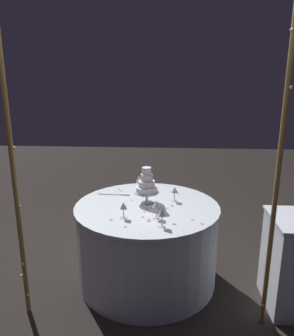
{
  "coord_description": "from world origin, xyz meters",
  "views": [
    {
      "loc": [
        -0.18,
        2.71,
        1.83
      ],
      "look_at": [
        0.0,
        0.0,
        1.08
      ],
      "focal_mm": 35.11,
      "sensor_mm": 36.0,
      "label": 1
    }
  ],
  "objects": [
    {
      "name": "wine_glass_2",
      "position": [
        0.17,
        0.28,
        0.83
      ],
      "size": [
        0.06,
        0.06,
        0.13
      ],
      "color": "silver",
      "rests_on": "main_table"
    },
    {
      "name": "rose_petal_19",
      "position": [
        0.06,
        -0.21,
        0.74
      ],
      "size": [
        0.03,
        0.04,
        0.0
      ],
      "primitive_type": "ellipsoid",
      "rotation": [
        0.0,
        0.0,
        4.67
      ],
      "color": "#EA6B84",
      "rests_on": "main_table"
    },
    {
      "name": "wine_glass_1",
      "position": [
        -0.09,
        0.26,
        0.85
      ],
      "size": [
        0.07,
        0.07,
        0.14
      ],
      "color": "silver",
      "rests_on": "main_table"
    },
    {
      "name": "tiered_cake",
      "position": [
        0.01,
        -0.06,
        0.91
      ],
      "size": [
        0.22,
        0.22,
        0.33
      ],
      "color": "silver",
      "rests_on": "main_table"
    },
    {
      "name": "rose_petal_6",
      "position": [
        -0.18,
        0.05,
        0.74
      ],
      "size": [
        0.03,
        0.03,
        0.0
      ],
      "primitive_type": "ellipsoid",
      "rotation": [
        0.0,
        0.0,
        0.4
      ],
      "color": "#EA6B84",
      "rests_on": "main_table"
    },
    {
      "name": "rose_petal_15",
      "position": [
        -0.45,
        0.36,
        0.74
      ],
      "size": [
        0.04,
        0.03,
        0.0
      ],
      "primitive_type": "ellipsoid",
      "rotation": [
        0.0,
        0.0,
        2.47
      ],
      "color": "#EA6B84",
      "rests_on": "main_table"
    },
    {
      "name": "rose_petal_9",
      "position": [
        -0.03,
        0.3,
        0.74
      ],
      "size": [
        0.02,
        0.03,
        0.0
      ],
      "primitive_type": "ellipsoid",
      "rotation": [
        0.0,
        0.0,
        4.74
      ],
      "color": "#EA6B84",
      "rests_on": "main_table"
    },
    {
      "name": "wine_glass_3",
      "position": [
        0.1,
        -0.34,
        0.87
      ],
      "size": [
        0.06,
        0.06,
        0.17
      ],
      "color": "silver",
      "rests_on": "main_table"
    },
    {
      "name": "rose_petal_4",
      "position": [
        -0.01,
        0.1,
        0.74
      ],
      "size": [
        0.04,
        0.04,
        0.0
      ],
      "primitive_type": "ellipsoid",
      "rotation": [
        0.0,
        0.0,
        0.93
      ],
      "color": "#EA6B84",
      "rests_on": "main_table"
    },
    {
      "name": "rose_petal_12",
      "position": [
        0.28,
        -0.36,
        0.74
      ],
      "size": [
        0.03,
        0.02,
        0.0
      ],
      "primitive_type": "ellipsoid",
      "rotation": [
        0.0,
        0.0,
        0.15
      ],
      "color": "#EA6B84",
      "rests_on": "main_table"
    },
    {
      "name": "rose_petal_17",
      "position": [
        -0.28,
        -0.32,
        0.74
      ],
      "size": [
        0.03,
        0.02,
        0.0
      ],
      "primitive_type": "ellipsoid",
      "rotation": [
        0.0,
        0.0,
        3.19
      ],
      "color": "#EA6B84",
      "rests_on": "main_table"
    },
    {
      "name": "rose_petal_5",
      "position": [
        0.31,
        -0.41,
        0.74
      ],
      "size": [
        0.03,
        0.03,
        0.0
      ],
      "primitive_type": "ellipsoid",
      "rotation": [
        0.0,
        0.0,
        2.48
      ],
      "color": "#EA6B84",
      "rests_on": "main_table"
    },
    {
      "name": "wine_glass_4",
      "position": [
        -0.14,
        0.42,
        0.85
      ],
      "size": [
        0.06,
        0.06,
        0.16
      ],
      "color": "silver",
      "rests_on": "main_table"
    },
    {
      "name": "rose_petal_14",
      "position": [
        -0.04,
        0.33,
        0.74
      ],
      "size": [
        0.04,
        0.04,
        0.0
      ],
      "primitive_type": "ellipsoid",
      "rotation": [
        0.0,
        0.0,
        0.46
      ],
      "color": "#EA6B84",
      "rests_on": "main_table"
    },
    {
      "name": "rose_petal_0",
      "position": [
        0.06,
        -0.53,
        0.74
      ],
      "size": [
        0.03,
        0.03,
        0.0
      ],
      "primitive_type": "ellipsoid",
      "rotation": [
        0.0,
        0.0,
        0.63
      ],
      "color": "#EA6B84",
      "rests_on": "main_table"
    },
    {
      "name": "cake_knife",
      "position": [
        0.31,
        -0.25,
        0.74
      ],
      "size": [
        0.3,
        0.03,
        0.01
      ],
      "color": "silver",
      "rests_on": "main_table"
    },
    {
      "name": "rose_petal_3",
      "position": [
        -0.12,
        0.09,
        0.74
      ],
      "size": [
        0.03,
        0.04,
        0.0
      ],
      "primitive_type": "ellipsoid",
      "rotation": [
        0.0,
        0.0,
        4.42
      ],
      "color": "#EA6B84",
      "rests_on": "main_table"
    },
    {
      "name": "main_table",
      "position": [
        0.0,
        0.0,
        0.37
      ],
      "size": [
        1.28,
        1.28,
        0.74
      ],
      "color": "silver",
      "rests_on": "ground"
    },
    {
      "name": "rose_petal_2",
      "position": [
        0.02,
        0.26,
        0.74
      ],
      "size": [
        0.03,
        0.03,
        0.0
      ],
      "primitive_type": "ellipsoid",
      "rotation": [
        0.0,
        0.0,
        4.09
      ],
      "color": "#EA6B84",
      "rests_on": "main_table"
    },
    {
      "name": "ground_plane",
      "position": [
        0.0,
        0.0,
        0.0
      ],
      "size": [
        12.0,
        12.0,
        0.0
      ],
      "primitive_type": "plane",
      "color": "black"
    },
    {
      "name": "decorative_arch",
      "position": [
        -0.0,
        0.52,
        1.49
      ],
      "size": [
        1.91,
        0.06,
        2.35
      ],
      "color": "olive",
      "rests_on": "ground"
    },
    {
      "name": "rose_petal_10",
      "position": [
        -0.38,
        0.29,
        0.74
      ],
      "size": [
        0.03,
        0.02,
        0.0
      ],
      "primitive_type": "ellipsoid",
      "rotation": [
        0.0,
        0.0,
        3.1
      ],
      "color": "#EA6B84",
      "rests_on": "main_table"
    },
    {
      "name": "rose_petal_13",
      "position": [
        0.01,
        0.14,
        0.74
      ],
      "size": [
        0.02,
        0.03,
        0.0
      ],
      "primitive_type": "ellipsoid",
      "rotation": [
        0.0,
        0.0,
        1.37
      ],
      "color": "#EA6B84",
      "rests_on": "main_table"
    },
    {
      "name": "rose_petal_11",
      "position": [
        0.26,
        0.33,
        0.74
      ],
      "size": [
        0.04,
        0.04,
        0.0
      ],
      "primitive_type": "ellipsoid",
      "rotation": [
        0.0,
        0.0,
        0.77
      ],
      "color": "#EA6B84",
      "rests_on": "main_table"
    },
    {
      "name": "rose_petal_18",
      "position": [
        -0.24,
        0.37,
        0.74
      ],
      "size": [
        0.04,
        0.03,
        0.0
      ],
      "primitive_type": "ellipsoid",
      "rotation": [
        0.0,
        0.0,
        0.09
      ],
      "color": "#EA6B84",
      "rests_on": "main_table"
    },
    {
      "name": "rose_petal_1",
      "position": [
        0.14,
        0.45,
        0.74
      ],
      "size": [
        0.03,
        0.03,
        0.0
      ],
      "primitive_type": "ellipsoid",
      "rotation": [
        0.0,
        0.0,
        1.18
      ],
      "color": "#EA6B84",
      "rests_on": "main_table"
    },
    {
      "name": "rose_petal_8",
      "position": [
        0.15,
        -0.11,
        0.74
      ],
      "size": [
        0.03,
        0.03,
        0.0
      ],
      "primitive_type": "ellipsoid",
      "rotation": [
        0.0,
        0.0,
        2.19
      ],
      "color": "#EA6B84",
      "rests_on": "main_table"
    },
    {
      "name": "wine_glass_0",
      "position": [
        -0.24,
        -0.13,
        0.84
      ],
      "size": [
        0.06,
        0.06,
        0.14
      ],
      "color": "silver",
      "rests_on": "main_table"
    },
    {
      "name": "rose_petal_16",
      "position": [
        0.49,
        -0.27,
        0.74
      ],
      "size": [
        0.03,
        0.04,
        0.0
      ],
      "primitive_type": "ellipsoid",
      "rotation": [
        0.0,
        0.0,
        4.9
      ],
      "color": "#EA6B84",
      "rests_on": "main_table"
    },
    {
      "name": "rose_petal_7",
      "position": [
        -0.22,
        -0.01,
        0.74
      ],
      "size": [
        0.03,
        0.04,
        0.0
      ],
      "primitive_type": "ellipsoid",
      "rotation": [
        0.0,
        0.0,
        1.4
      ],
      "color": "#EA6B84",
      "rests_on": "main_table"
    }
  ]
}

